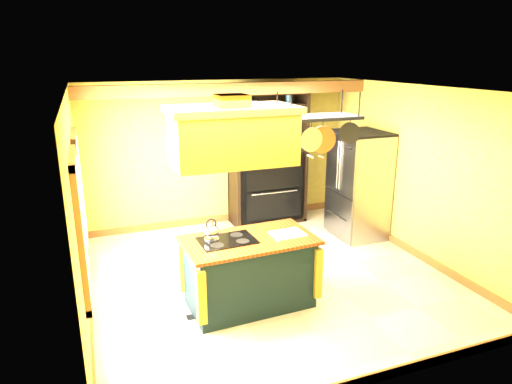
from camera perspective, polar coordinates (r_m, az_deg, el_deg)
floor at (r=6.84m, az=1.62°, el=-10.45°), size 5.00×5.00×0.00m
ceiling at (r=6.10m, az=1.83°, el=12.74°), size 5.00×5.00×0.00m
wall_back at (r=8.63m, az=-4.60°, el=4.82°), size 5.00×0.02×2.70m
wall_front at (r=4.28m, az=14.65°, el=-8.34°), size 5.00×0.02×2.70m
wall_left at (r=5.90m, az=-21.38°, el=-1.95°), size 0.02×5.00×2.70m
wall_right at (r=7.62m, az=19.42°, el=2.30°), size 0.02×5.00×2.70m
ceiling_beam at (r=7.70m, az=-3.12°, el=12.73°), size 5.00×0.15×0.20m
window_near at (r=5.13m, az=-21.05°, el=-4.08°), size 0.06×1.06×1.56m
window_far at (r=6.46m, az=-21.13°, el=0.11°), size 0.06×1.06×1.56m
kitchen_island at (r=5.92m, az=-0.87°, el=-9.89°), size 1.70×1.00×1.11m
range_hood at (r=5.30m, az=-2.98°, el=7.28°), size 1.48×0.84×0.80m
pot_rack at (r=5.73m, az=7.69°, el=8.34°), size 1.07×0.51×0.78m
refrigerator at (r=8.23m, az=12.66°, el=0.60°), size 0.80×0.94×1.84m
hutch at (r=8.74m, az=1.35°, el=2.33°), size 1.42×0.64×2.51m
floor_register at (r=5.94m, az=-7.30°, el=-15.09°), size 0.28×0.12×0.01m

